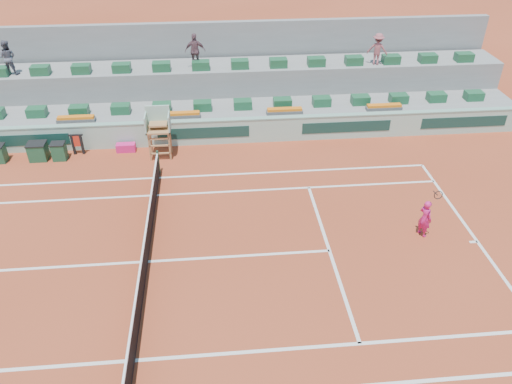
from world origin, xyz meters
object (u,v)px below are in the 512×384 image
player_bag (126,148)px  umpire_chair (158,126)px  tennis_player (425,218)px  drink_cooler_a (59,151)px

player_bag → umpire_chair: 2.24m
tennis_player → player_bag: bearing=147.5°
umpire_chair → drink_cooler_a: bearing=179.3°
umpire_chair → drink_cooler_a: 4.78m
drink_cooler_a → tennis_player: tennis_player is taller
drink_cooler_a → player_bag: bearing=9.6°
player_bag → drink_cooler_a: 2.99m
umpire_chair → tennis_player: bearing=-34.6°
player_bag → drink_cooler_a: size_ratio=1.06×
player_bag → umpire_chair: size_ratio=0.37×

